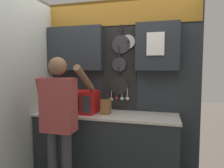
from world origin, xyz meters
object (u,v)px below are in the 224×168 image
person (59,116)px  microwave (78,101)px  knife_block (106,106)px  utensil_crock (52,105)px

person → microwave: bearing=90.1°
microwave → person: person is taller
knife_block → person: bearing=-127.5°
microwave → knife_block: size_ratio=1.85×
microwave → knife_block: microwave is taller
microwave → utensil_crock: (-0.42, 0.00, -0.08)m
knife_block → utensil_crock: (-0.83, 0.00, -0.03)m
person → knife_block: bearing=52.5°
person → utensil_crock: bearing=128.2°
knife_block → microwave: bearing=-179.9°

